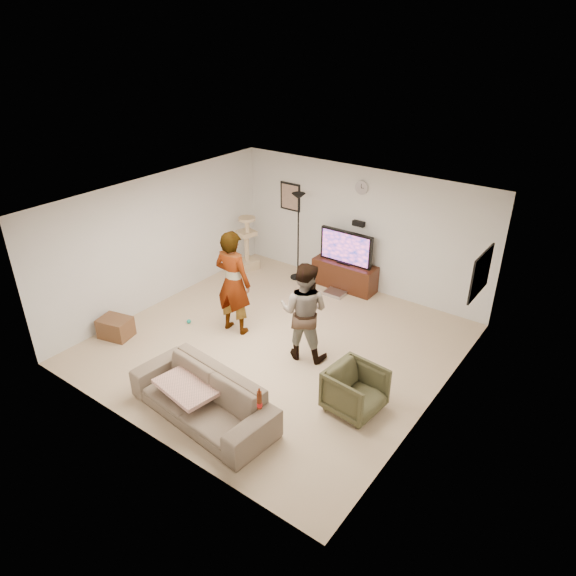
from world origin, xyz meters
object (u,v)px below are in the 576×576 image
Objects in this scene: tv_stand at (345,275)px; tv at (346,247)px; sofa at (202,397)px; armchair at (355,390)px; floor_lamp at (298,237)px; cat_tree at (247,243)px; person_left at (233,283)px; beer_bottle at (259,400)px; side_table at (116,328)px; person_right at (304,311)px.

tv_stand is 0.62m from tv.
armchair is at bearing 45.32° from sofa.
floor_lamp is 1.26m from cat_tree.
floor_lamp is at bearing -87.74° from person_left.
floor_lamp is at bearing 119.84° from beer_bottle.
tv_stand reaches higher than side_table.
armchair is (2.06, -3.19, 0.06)m from tv_stand.
person_right is at bearing 87.60° from sofa.
side_table is at bearing 37.16° from person_left.
tv is at bearing 0.00° from tv_stand.
person_left reaches higher than beer_bottle.
beer_bottle is at bearing -72.22° from tv.
beer_bottle is 0.47× the size of side_table.
floor_lamp reaches higher than tv_stand.
cat_tree reaches higher than side_table.
floor_lamp is 5.02m from beer_bottle.
person_right reaches higher than cat_tree.
tv is at bearing 100.92° from sofa.
cat_tree is at bearing 128.58° from sofa.
beer_bottle is (1.03, 0.00, 0.45)m from sofa.
tv reaches higher than side_table.
tv_stand is at bearing 100.92° from sofa.
floor_lamp is 2.52× the size of armchair.
person_right is 0.75× the size of sofa.
armchair reaches higher than sofa.
cat_tree reaches higher than sofa.
cat_tree is at bearing -166.72° from floor_lamp.
person_left reaches higher than tv_stand.
floor_lamp is 2.90m from person_right.
cat_tree is 4.94× the size of beer_bottle.
person_left is (-0.72, -2.58, 0.66)m from tv_stand.
floor_lamp reaches higher than tv.
floor_lamp is 2.40m from person_left.
side_table is (-2.25, -3.98, -0.10)m from tv_stand.
person_left is at bearing -105.62° from tv_stand.
person_left is at bearing 125.80° from sofa.
tv is 4.59× the size of beer_bottle.
person_right is at bearing -52.86° from floor_lamp.
sofa is at bearing -84.59° from tv_stand.
floor_lamp is 3.48× the size of side_table.
side_table is (-1.53, -1.40, -0.76)m from person_left.
floor_lamp is 4.04m from side_table.
tv is at bearing -90.08° from person_right.
beer_bottle is (1.46, -4.55, -0.12)m from tv.
tv_stand is 5.36× the size of beer_bottle.
tv is 2.29m from cat_tree.
beer_bottle is at bearing 5.51° from sofa.
floor_lamp is 4.63m from sofa.
tv is 2.61m from person_right.
armchair is at bearing -43.96° from floor_lamp.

